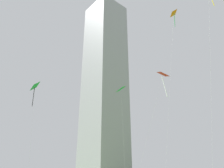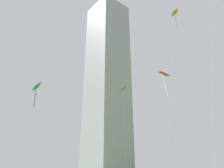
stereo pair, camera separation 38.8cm
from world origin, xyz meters
name	(u,v)px [view 1 (the left image)]	position (x,y,z in m)	size (l,w,h in m)	color
kite_flying_0	(35,88)	(-10.31, 31.39, 17.78)	(1.94, 3.06, 19.06)	silver
kite_flying_1	(163,76)	(8.17, 16.18, 17.35)	(3.46, 8.28, 18.28)	silver
kite_flying_2	(174,17)	(13.63, 17.61, 32.79)	(5.13, 3.29, 34.18)	silver
kite_flying_3	(121,89)	(9.10, 33.39, 21.75)	(2.59, 5.27, 22.58)	silver
distant_highrise_0	(105,82)	(29.70, 93.67, 52.59)	(19.07, 19.59, 105.17)	#939399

